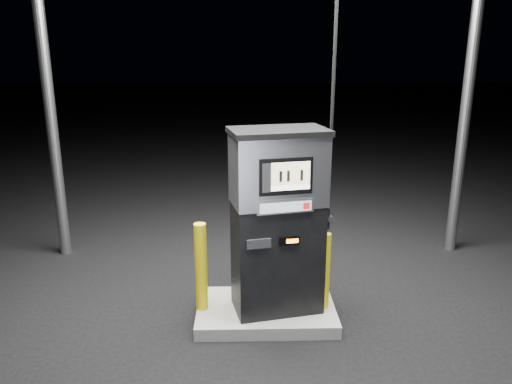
{
  "coord_description": "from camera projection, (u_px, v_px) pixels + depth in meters",
  "views": [
    {
      "loc": [
        -0.26,
        -5.22,
        3.05
      ],
      "look_at": [
        -0.12,
        0.0,
        1.54
      ],
      "focal_mm": 35.0,
      "sensor_mm": 36.0,
      "label": 1
    }
  ],
  "objects": [
    {
      "name": "fuel_dispenser",
      "position": [
        278.0,
        220.0,
        5.51
      ],
      "size": [
        1.2,
        0.82,
        4.33
      ],
      "rotation": [
        0.0,
        0.0,
        0.21
      ],
      "color": "black",
      "rests_on": "pump_island"
    },
    {
      "name": "bollard_left",
      "position": [
        201.0,
        267.0,
        5.64
      ],
      "size": [
        0.18,
        0.18,
        1.03
      ],
      "primitive_type": "cylinder",
      "rotation": [
        0.0,
        0.0,
        0.42
      ],
      "color": "yellow",
      "rests_on": "pump_island"
    },
    {
      "name": "bollard_right",
      "position": [
        325.0,
        271.0,
        5.69
      ],
      "size": [
        0.16,
        0.16,
        0.91
      ],
      "primitive_type": "cylinder",
      "rotation": [
        0.0,
        0.0,
        -0.37
      ],
      "color": "yellow",
      "rests_on": "pump_island"
    },
    {
      "name": "pump_island",
      "position": [
        266.0,
        312.0,
        5.85
      ],
      "size": [
        1.6,
        1.0,
        0.15
      ],
      "primitive_type": "cube",
      "color": "slate",
      "rests_on": "ground"
    },
    {
      "name": "ground",
      "position": [
        266.0,
        317.0,
        5.87
      ],
      "size": [
        80.0,
        80.0,
        0.0
      ],
      "primitive_type": "plane",
      "color": "black",
      "rests_on": "ground"
    }
  ]
}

